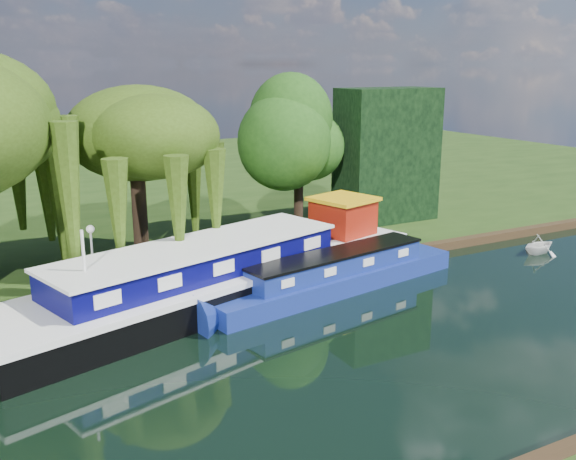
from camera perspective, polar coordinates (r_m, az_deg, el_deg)
ground at (r=20.54m, az=-11.92°, el=-14.32°), size 120.00×120.00×0.00m
far_bank at (r=52.53m, az=-22.63°, el=2.89°), size 120.00×52.00×0.45m
dutch_barge at (r=27.73m, az=-5.71°, el=-3.90°), size 21.02×10.19×4.34m
narrowboat at (r=28.68m, az=4.34°, el=-4.06°), size 13.25×4.47×1.91m
white_cruiser at (r=36.80m, az=21.35°, el=-1.95°), size 2.37×2.08×1.17m
willow_right at (r=30.48m, az=-13.36°, el=6.91°), size 6.21×6.21×7.57m
tree_far_right at (r=36.45m, az=0.97°, el=8.09°), size 4.68×4.68×7.65m
conifer_hedge at (r=39.72m, az=8.77°, el=6.61°), size 6.00×3.00×8.00m
lamppost at (r=29.35m, az=-17.11°, el=-0.70°), size 0.36×0.36×2.56m
mooring_posts at (r=27.63m, az=-18.04°, el=-4.91°), size 19.16×0.16×1.00m
reeds_near at (r=17.79m, az=19.04°, el=-17.69°), size 33.70×1.50×1.10m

